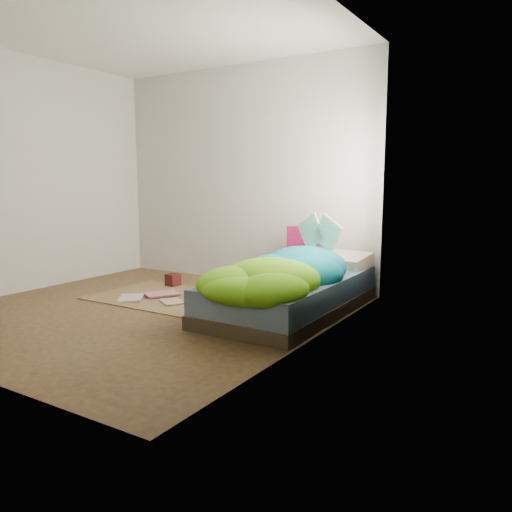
{
  "coord_description": "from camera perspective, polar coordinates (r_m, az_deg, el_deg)",
  "views": [
    {
      "loc": [
        3.35,
        -3.39,
        1.24
      ],
      "look_at": [
        0.81,
        0.75,
        0.5
      ],
      "focal_mm": 35.0,
      "sensor_mm": 36.0,
      "label": 1
    }
  ],
  "objects": [
    {
      "name": "floor_book_a",
      "position": [
        5.39,
        -15.34,
        -4.69
      ],
      "size": [
        0.38,
        0.4,
        0.02
      ],
      "primitive_type": "imported",
      "rotation": [
        0.0,
        0.0,
        0.65
      ],
      "color": "white",
      "rests_on": "rug"
    },
    {
      "name": "room_walls",
      "position": [
        4.78,
        -13.31,
        13.05
      ],
      "size": [
        3.54,
        3.54,
        2.62
      ],
      "color": "#BAB8B0",
      "rests_on": "ground"
    },
    {
      "name": "pillow_floral",
      "position": [
        5.32,
        9.72,
        -0.5
      ],
      "size": [
        0.63,
        0.45,
        0.13
      ],
      "primitive_type": "cube",
      "rotation": [
        0.0,
        0.0,
        -0.16
      ],
      "color": "silver",
      "rests_on": "bed"
    },
    {
      "name": "rug",
      "position": [
        5.41,
        -9.88,
        -4.67
      ],
      "size": [
        1.6,
        1.1,
        0.01
      ],
      "primitive_type": "cube",
      "color": "brown",
      "rests_on": "ground"
    },
    {
      "name": "bed",
      "position": [
        4.75,
        4.01,
        -4.41
      ],
      "size": [
        1.0,
        2.0,
        0.34
      ],
      "color": "#3E3122",
      "rests_on": "ground"
    },
    {
      "name": "floor_book_b",
      "position": [
        5.58,
        -11.07,
        -4.06
      ],
      "size": [
        0.4,
        0.42,
        0.03
      ],
      "primitive_type": "imported",
      "rotation": [
        0.0,
        0.0,
        -0.55
      ],
      "color": "#DA7E87",
      "rests_on": "rug"
    },
    {
      "name": "duvet",
      "position": [
        4.49,
        2.75,
        -0.71
      ],
      "size": [
        0.96,
        1.84,
        0.34
      ],
      "primitive_type": null,
      "color": "#075072",
      "rests_on": "bed"
    },
    {
      "name": "pillow_magenta",
      "position": [
        5.48,
        5.61,
        1.25
      ],
      "size": [
        0.41,
        0.3,
        0.4
      ],
      "primitive_type": "cube",
      "rotation": [
        0.0,
        0.0,
        0.49
      ],
      "color": "#46041D",
      "rests_on": "bed"
    },
    {
      "name": "ground",
      "position": [
        4.92,
        -12.81,
        -6.16
      ],
      "size": [
        3.5,
        3.5,
        0.0
      ],
      "primitive_type": "cube",
      "color": "#3C2817",
      "rests_on": "ground"
    },
    {
      "name": "floor_book_c",
      "position": [
        5.11,
        -10.63,
        -5.3
      ],
      "size": [
        0.33,
        0.31,
        0.02
      ],
      "primitive_type": "imported",
      "rotation": [
        0.0,
        0.0,
        1.02
      ],
      "color": "tan",
      "rests_on": "rug"
    },
    {
      "name": "open_book",
      "position": [
        5.03,
        7.2,
        3.81
      ],
      "size": [
        0.48,
        0.24,
        0.28
      ],
      "primitive_type": null,
      "rotation": [
        0.0,
        0.0,
        -0.31
      ],
      "color": "#2D882C",
      "rests_on": "duvet"
    },
    {
      "name": "wooden_box",
      "position": [
        5.96,
        -9.49,
        -2.7
      ],
      "size": [
        0.15,
        0.15,
        0.14
      ],
      "primitive_type": "cube",
      "rotation": [
        0.0,
        0.0,
        -0.12
      ],
      "color": "#350C0C",
      "rests_on": "rug"
    }
  ]
}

